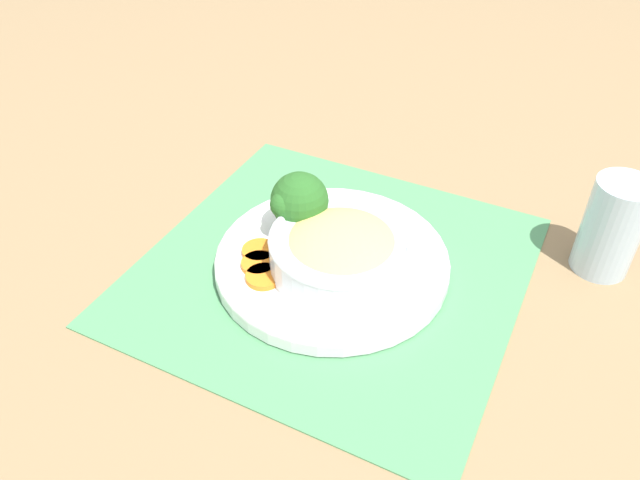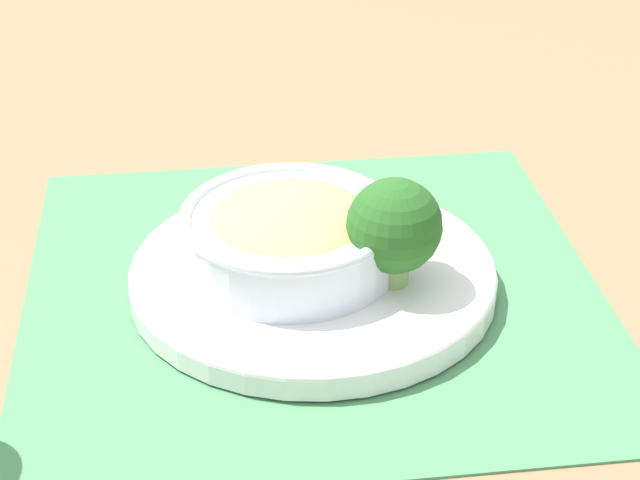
# 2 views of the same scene
# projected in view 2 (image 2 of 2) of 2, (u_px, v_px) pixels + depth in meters

# --- Properties ---
(ground_plane) EXTENTS (4.00, 4.00, 0.00)m
(ground_plane) POSITION_uv_depth(u_px,v_px,m) (313.00, 290.00, 0.83)
(ground_plane) COLOR #8C704C
(placemat) EXTENTS (0.46, 0.47, 0.00)m
(placemat) POSITION_uv_depth(u_px,v_px,m) (313.00, 288.00, 0.83)
(placemat) COLOR #4C8C59
(placemat) RESTS_ON ground_plane
(plate) EXTENTS (0.28, 0.28, 0.02)m
(plate) POSITION_uv_depth(u_px,v_px,m) (313.00, 274.00, 0.82)
(plate) COLOR white
(plate) RESTS_ON placemat
(bowl) EXTENTS (0.17, 0.17, 0.05)m
(bowl) POSITION_uv_depth(u_px,v_px,m) (290.00, 232.00, 0.81)
(bowl) COLOR silver
(bowl) RESTS_ON plate
(broccoli_floret) EXTENTS (0.07, 0.07, 0.08)m
(broccoli_floret) POSITION_uv_depth(u_px,v_px,m) (395.00, 226.00, 0.78)
(broccoli_floret) COLOR #84AD5B
(broccoli_floret) RESTS_ON plate
(carrot_slice_near) EXTENTS (0.04, 0.04, 0.01)m
(carrot_slice_near) POSITION_uv_depth(u_px,v_px,m) (409.00, 236.00, 0.86)
(carrot_slice_near) COLOR orange
(carrot_slice_near) RESTS_ON plate
(carrot_slice_middle) EXTENTS (0.04, 0.04, 0.01)m
(carrot_slice_middle) POSITION_uv_depth(u_px,v_px,m) (391.00, 225.00, 0.87)
(carrot_slice_middle) COLOR orange
(carrot_slice_middle) RESTS_ON plate
(carrot_slice_far) EXTENTS (0.04, 0.04, 0.01)m
(carrot_slice_far) POSITION_uv_depth(u_px,v_px,m) (368.00, 216.00, 0.88)
(carrot_slice_far) COLOR orange
(carrot_slice_far) RESTS_ON plate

